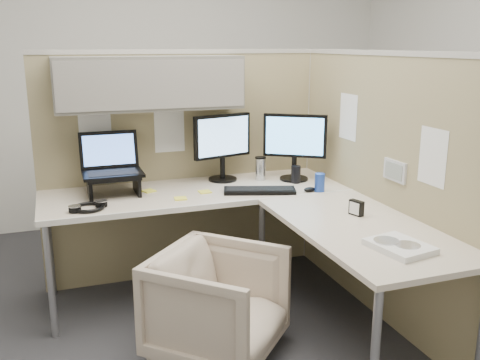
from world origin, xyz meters
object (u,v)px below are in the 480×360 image
object	(u,v)px
office_chair	(218,299)
monitor_left	(222,142)
desk	(251,210)
keyboard	(260,191)

from	to	relation	value
office_chair	monitor_left	size ratio (longest dim) A/B	1.39
desk	keyboard	world-z (taller)	keyboard
office_chair	monitor_left	world-z (taller)	monitor_left
office_chair	monitor_left	xyz separation A→B (m)	(0.34, 0.96, 0.68)
desk	monitor_left	bearing A→B (deg)	88.58
office_chair	keyboard	xyz separation A→B (m)	(0.47, 0.57, 0.42)
office_chair	keyboard	bearing A→B (deg)	4.82
desk	keyboard	xyz separation A→B (m)	(0.14, 0.22, 0.05)
desk	keyboard	distance (m)	0.27
monitor_left	keyboard	xyz separation A→B (m)	(0.13, -0.38, -0.26)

